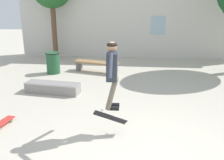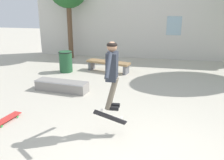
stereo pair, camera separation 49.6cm
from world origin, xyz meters
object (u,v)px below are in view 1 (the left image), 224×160
Objects in this scene: skate_ledge at (53,88)px; skateboard_resting at (0,124)px; skater at (112,70)px; skateboard_flipping at (110,117)px; park_bench at (97,64)px; trash_bin at (53,62)px.

skate_ledge is 2.41m from skateboard_resting.
skater is at bearing -40.34° from skate_ledge.
skateboard_resting is at bearing -95.58° from skate_ledge.
skater is 1.91× the size of skateboard_flipping.
skater reaches higher than park_bench.
skater reaches higher than skateboard_flipping.
trash_bin reaches higher than skateboard_flipping.
skateboard_resting is at bearing 178.30° from skater.
skateboard_flipping reaches higher than skateboard_resting.
skateboard_flipping is at bearing 98.44° from skateboard_resting.
trash_bin is 5.49m from skater.
skateboard_flipping is 2.69m from skateboard_resting.
skateboard_flipping is (-0.03, -0.08, -1.08)m from skater.
skate_ledge is 3.48m from skater.
trash_bin is at bearing -153.79° from park_bench.
trash_bin reaches higher than skate_ledge.
skate_ledge is at bearing 177.79° from skateboard_resting.
trash_bin is at bearing 114.66° from skate_ledge.
skater is at bearing 100.08° from skateboard_resting.
skater is 1.65× the size of skateboard_resting.
trash_bin is (-1.74, -0.36, 0.12)m from park_bench.
skater is at bearing -57.76° from trash_bin.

